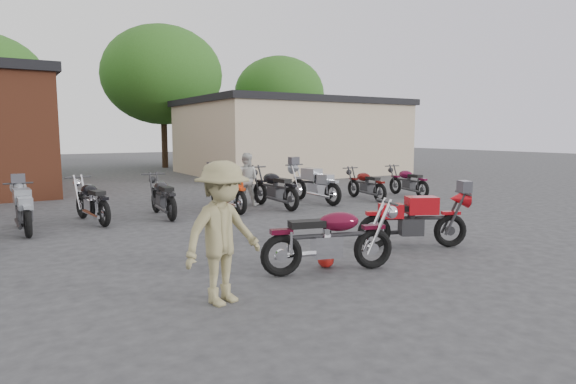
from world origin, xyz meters
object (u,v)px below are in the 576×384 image
row_bike_5 (274,186)px  row_bike_6 (314,182)px  sportbike (415,217)px  person_light (246,179)px  helmet (326,260)px  row_bike_2 (91,198)px  vintage_motorcycle (331,234)px  row_bike_4 (227,189)px  person_tan (223,233)px  row_bike_8 (408,180)px  row_bike_3 (163,194)px  row_bike_1 (23,207)px  row_bike_7 (366,183)px

row_bike_5 → row_bike_6: (1.51, 0.19, 0.00)m
sportbike → person_light: person_light is taller
helmet → person_light: bearing=74.2°
sportbike → row_bike_2: size_ratio=1.00×
vintage_motorcycle → row_bike_4: (1.07, 6.16, -0.00)m
person_light → sportbike: bearing=130.7°
person_tan → sportbike: bearing=-5.5°
vintage_motorcycle → person_light: size_ratio=1.33×
row_bike_4 → helmet: bearing=169.8°
sportbike → row_bike_8: (5.19, 5.31, -0.03)m
vintage_motorcycle → row_bike_3: (-0.71, 6.15, -0.02)m
row_bike_1 → vintage_motorcycle: bearing=-149.2°
vintage_motorcycle → row_bike_7: bearing=61.2°
row_bike_2 → row_bike_3: size_ratio=1.00×
row_bike_8 → row_bike_3: bearing=92.7°
vintage_motorcycle → row_bike_1: (-3.81, 5.82, -0.04)m
person_light → row_bike_6: size_ratio=0.71×
vintage_motorcycle → row_bike_5: (2.41, 5.95, 0.03)m
helmet → row_bike_6: size_ratio=0.12×
person_light → row_bike_5: bearing=159.9°
row_bike_7 → person_tan: bearing=132.2°
row_bike_2 → row_bike_5: row_bike_5 is taller
helmet → row_bike_6: row_bike_6 is taller
row_bike_5 → row_bike_6: row_bike_6 is taller
person_tan → row_bike_5: 7.67m
vintage_motorcycle → row_bike_1: vintage_motorcycle is taller
vintage_motorcycle → row_bike_8: vintage_motorcycle is taller
row_bike_2 → row_bike_8: (9.82, -0.47, -0.03)m
sportbike → row_bike_1: bearing=165.5°
row_bike_4 → row_bike_6: bearing=-91.0°
row_bike_2 → row_bike_4: 3.45m
person_light → row_bike_5: (0.49, -0.78, -0.15)m
person_tan → row_bike_1: (-1.88, 6.19, -0.34)m
row_bike_2 → row_bike_8: 9.83m
person_tan → row_bike_4: person_tan is taller
row_bike_2 → row_bike_7: (8.10, -0.35, -0.04)m
helmet → row_bike_3: row_bike_3 is taller
row_bike_7 → row_bike_1: bearing=93.3°
person_light → person_tan: (-3.85, -7.10, 0.12)m
vintage_motorcycle → row_bike_6: 7.29m
row_bike_4 → row_bike_6: 2.85m
row_bike_1 → row_bike_8: size_ratio=1.02×
row_bike_1 → row_bike_8: 11.24m
vintage_motorcycle → row_bike_7: vintage_motorcycle is taller
row_bike_1 → row_bike_4: 4.89m
row_bike_2 → row_bike_6: row_bike_6 is taller
row_bike_4 → row_bike_8: (6.37, -0.39, -0.05)m
person_light → row_bike_4: (-0.86, -0.58, -0.18)m
helmet → row_bike_5: 6.17m
person_tan → row_bike_2: size_ratio=0.90×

